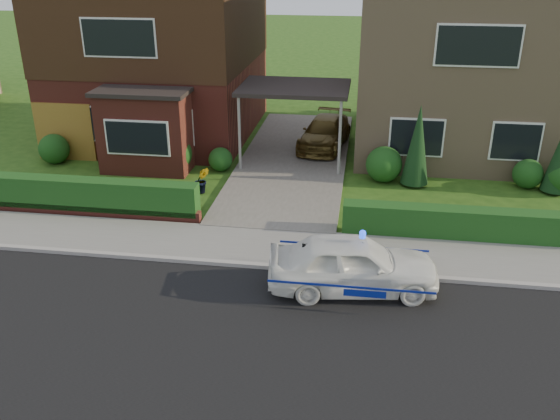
# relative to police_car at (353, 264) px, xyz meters

# --- Properties ---
(ground) EXTENTS (120.00, 120.00, 0.00)m
(ground) POSITION_rel_police_car_xyz_m (-2.42, -2.40, -0.65)
(ground) COLOR #244C14
(ground) RESTS_ON ground
(road) EXTENTS (60.00, 6.00, 0.02)m
(road) POSITION_rel_police_car_xyz_m (-2.42, -2.40, -0.65)
(road) COLOR black
(road) RESTS_ON ground
(kerb) EXTENTS (60.00, 0.16, 0.12)m
(kerb) POSITION_rel_police_car_xyz_m (-2.42, 0.65, -0.59)
(kerb) COLOR #9E9993
(kerb) RESTS_ON ground
(sidewalk) EXTENTS (60.00, 2.00, 0.10)m
(sidewalk) POSITION_rel_police_car_xyz_m (-2.42, 1.70, -0.60)
(sidewalk) COLOR slate
(sidewalk) RESTS_ON ground
(driveway) EXTENTS (3.80, 12.00, 0.12)m
(driveway) POSITION_rel_police_car_xyz_m (-2.42, 8.60, -0.59)
(driveway) COLOR #666059
(driveway) RESTS_ON ground
(house_left) EXTENTS (7.50, 9.53, 7.25)m
(house_left) POSITION_rel_police_car_xyz_m (-8.20, 11.50, 3.16)
(house_left) COLOR maroon
(house_left) RESTS_ON ground
(house_right) EXTENTS (7.50, 8.06, 7.25)m
(house_right) POSITION_rel_police_car_xyz_m (3.38, 11.59, 3.01)
(house_right) COLOR tan
(house_right) RESTS_ON ground
(carport_link) EXTENTS (3.80, 3.00, 2.77)m
(carport_link) POSITION_rel_police_car_xyz_m (-2.42, 8.55, 2.00)
(carport_link) COLOR black
(carport_link) RESTS_ON ground
(garage_door) EXTENTS (2.20, 0.10, 2.10)m
(garage_door) POSITION_rel_police_car_xyz_m (-10.67, 7.56, 0.40)
(garage_door) COLOR brown
(garage_door) RESTS_ON ground
(dwarf_wall) EXTENTS (7.70, 0.25, 0.36)m
(dwarf_wall) POSITION_rel_police_car_xyz_m (-8.22, 2.90, -0.47)
(dwarf_wall) COLOR maroon
(dwarf_wall) RESTS_ON ground
(hedge_left) EXTENTS (7.50, 0.55, 0.90)m
(hedge_left) POSITION_rel_police_car_xyz_m (-8.22, 3.05, -0.65)
(hedge_left) COLOR #133D16
(hedge_left) RESTS_ON ground
(hedge_right) EXTENTS (7.50, 0.55, 0.80)m
(hedge_right) POSITION_rel_police_car_xyz_m (3.38, 2.95, -0.65)
(hedge_right) COLOR #133D16
(hedge_right) RESTS_ON ground
(shrub_left_far) EXTENTS (1.08, 1.08, 1.08)m
(shrub_left_far) POSITION_rel_police_car_xyz_m (-10.92, 7.10, -0.11)
(shrub_left_far) COLOR #133D16
(shrub_left_far) RESTS_ON ground
(shrub_left_mid) EXTENTS (1.32, 1.32, 1.32)m
(shrub_left_mid) POSITION_rel_police_car_xyz_m (-6.42, 6.90, 0.01)
(shrub_left_mid) COLOR #133D16
(shrub_left_mid) RESTS_ON ground
(shrub_left_near) EXTENTS (0.84, 0.84, 0.84)m
(shrub_left_near) POSITION_rel_police_car_xyz_m (-4.82, 7.20, -0.23)
(shrub_left_near) COLOR #133D16
(shrub_left_near) RESTS_ON ground
(shrub_right_near) EXTENTS (1.20, 1.20, 1.20)m
(shrub_right_near) POSITION_rel_police_car_xyz_m (0.78, 7.00, -0.05)
(shrub_right_near) COLOR #133D16
(shrub_right_near) RESTS_ON ground
(shrub_right_mid) EXTENTS (0.96, 0.96, 0.96)m
(shrub_right_mid) POSITION_rel_police_car_xyz_m (5.38, 7.10, -0.17)
(shrub_right_mid) COLOR #133D16
(shrub_right_mid) RESTS_ON ground
(conifer_a) EXTENTS (0.90, 0.90, 2.60)m
(conifer_a) POSITION_rel_police_car_xyz_m (1.78, 6.80, 0.65)
(conifer_a) COLOR black
(conifer_a) RESTS_ON ground
(conifer_b) EXTENTS (0.90, 0.90, 2.20)m
(conifer_b) POSITION_rel_police_car_xyz_m (6.18, 6.80, 0.45)
(conifer_b) COLOR black
(conifer_b) RESTS_ON ground
(police_car) EXTENTS (3.53, 4.00, 1.47)m
(police_car) POSITION_rel_police_car_xyz_m (0.00, 0.00, 0.00)
(police_car) COLOR white
(police_car) RESTS_ON ground
(driveway_car) EXTENTS (2.05, 3.98, 1.10)m
(driveway_car) POSITION_rel_police_car_xyz_m (-1.42, 10.10, 0.02)
(driveway_car) COLOR brown
(driveway_car) RESTS_ON driveway
(potted_plant_a) EXTENTS (0.46, 0.35, 0.81)m
(potted_plant_a) POSITION_rel_police_car_xyz_m (-10.32, 3.60, -0.25)
(potted_plant_a) COLOR gray
(potted_plant_a) RESTS_ON ground
(potted_plant_b) EXTENTS (0.57, 0.52, 0.85)m
(potted_plant_b) POSITION_rel_police_car_xyz_m (-4.92, 5.12, -0.23)
(potted_plant_b) COLOR gray
(potted_plant_b) RESTS_ON ground
(potted_plant_c) EXTENTS (0.49, 0.49, 0.67)m
(potted_plant_c) POSITION_rel_police_car_xyz_m (-4.92, 3.97, -0.32)
(potted_plant_c) COLOR gray
(potted_plant_c) RESTS_ON ground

